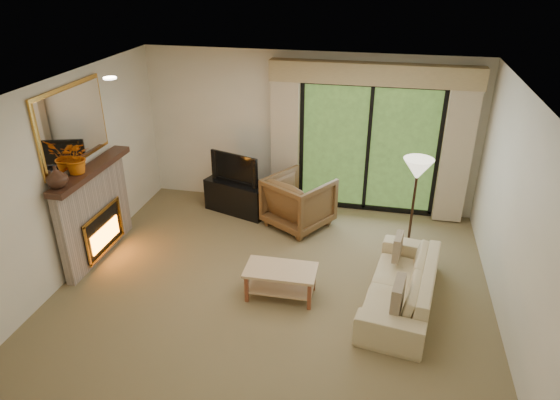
% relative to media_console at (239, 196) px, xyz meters
% --- Properties ---
extents(floor, '(5.50, 5.50, 0.00)m').
position_rel_media_console_xyz_m(floor, '(1.07, -1.95, -0.27)').
color(floor, olive).
rests_on(floor, ground).
extents(ceiling, '(5.50, 5.50, 0.00)m').
position_rel_media_console_xyz_m(ceiling, '(1.07, -1.95, 2.33)').
color(ceiling, white).
rests_on(ceiling, ground).
extents(wall_back, '(5.00, 0.00, 5.00)m').
position_rel_media_console_xyz_m(wall_back, '(1.07, 0.55, 1.03)').
color(wall_back, beige).
rests_on(wall_back, ground).
extents(wall_front, '(5.00, 0.00, 5.00)m').
position_rel_media_console_xyz_m(wall_front, '(1.07, -4.45, 1.03)').
color(wall_front, beige).
rests_on(wall_front, ground).
extents(wall_left, '(0.00, 5.00, 5.00)m').
position_rel_media_console_xyz_m(wall_left, '(-1.68, -1.95, 1.03)').
color(wall_left, beige).
rests_on(wall_left, ground).
extents(wall_right, '(0.00, 5.00, 5.00)m').
position_rel_media_console_xyz_m(wall_right, '(3.82, -1.95, 1.03)').
color(wall_right, beige).
rests_on(wall_right, ground).
extents(fireplace, '(0.24, 1.70, 1.37)m').
position_rel_media_console_xyz_m(fireplace, '(-1.56, -1.75, 0.41)').
color(fireplace, gray).
rests_on(fireplace, floor).
extents(mirror, '(0.07, 1.45, 1.02)m').
position_rel_media_console_xyz_m(mirror, '(-1.64, -1.75, 1.68)').
color(mirror, gold).
rests_on(mirror, wall_left).
extents(sliding_door, '(2.26, 0.10, 2.16)m').
position_rel_media_console_xyz_m(sliding_door, '(2.07, 0.50, 0.83)').
color(sliding_door, black).
rests_on(sliding_door, floor).
extents(curtain_left, '(0.45, 0.18, 2.35)m').
position_rel_media_console_xyz_m(curtain_left, '(0.72, 0.39, 0.93)').
color(curtain_left, tan).
rests_on(curtain_left, floor).
extents(curtain_right, '(0.45, 0.18, 2.35)m').
position_rel_media_console_xyz_m(curtain_right, '(3.42, 0.39, 0.93)').
color(curtain_right, tan).
rests_on(curtain_right, floor).
extents(cornice, '(3.20, 0.24, 0.32)m').
position_rel_media_console_xyz_m(cornice, '(2.07, 0.41, 2.05)').
color(cornice, tan).
rests_on(cornice, wall_back).
extents(media_console, '(1.18, 0.80, 0.54)m').
position_rel_media_console_xyz_m(media_console, '(0.00, 0.00, 0.00)').
color(media_console, black).
rests_on(media_console, floor).
extents(tv, '(0.88, 0.39, 0.51)m').
position_rel_media_console_xyz_m(tv, '(0.00, 0.00, 0.53)').
color(tv, black).
rests_on(tv, media_console).
extents(armchair, '(1.23, 1.24, 0.83)m').
position_rel_media_console_xyz_m(armchair, '(1.08, -0.29, 0.15)').
color(armchair, brown).
rests_on(armchair, floor).
extents(sofa, '(1.05, 2.04, 0.57)m').
position_rel_media_console_xyz_m(sofa, '(2.68, -2.01, 0.01)').
color(sofa, tan).
rests_on(sofa, floor).
extents(pillow_near, '(0.17, 0.42, 0.41)m').
position_rel_media_console_xyz_m(pillow_near, '(2.61, -2.57, 0.22)').
color(pillow_near, brown).
rests_on(pillow_near, sofa).
extents(pillow_far, '(0.14, 0.35, 0.34)m').
position_rel_media_console_xyz_m(pillow_far, '(2.61, -1.45, 0.21)').
color(pillow_far, brown).
rests_on(pillow_far, sofa).
extents(coffee_table, '(0.90, 0.51, 0.40)m').
position_rel_media_console_xyz_m(coffee_table, '(1.19, -2.17, -0.07)').
color(coffee_table, tan).
rests_on(coffee_table, floor).
extents(floor_lamp, '(0.45, 0.45, 1.51)m').
position_rel_media_console_xyz_m(floor_lamp, '(2.78, -0.89, 0.49)').
color(floor_lamp, '#FFF1CE').
rests_on(floor_lamp, floor).
extents(vase, '(0.31, 0.31, 0.27)m').
position_rel_media_console_xyz_m(vase, '(-1.54, -2.40, 1.24)').
color(vase, '#372015').
rests_on(vase, fireplace).
extents(branches, '(0.47, 0.44, 0.44)m').
position_rel_media_console_xyz_m(branches, '(-1.54, -1.96, 1.32)').
color(branches, '#CB5C0D').
rests_on(branches, fireplace).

